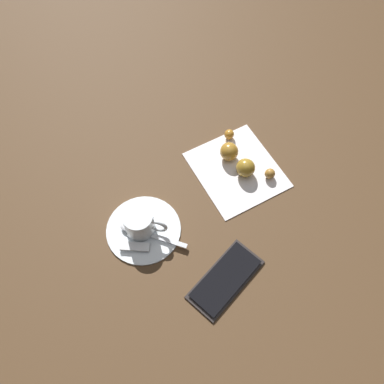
{
  "coord_description": "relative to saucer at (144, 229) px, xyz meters",
  "views": [
    {
      "loc": [
        0.18,
        0.36,
        0.75
      ],
      "look_at": [
        0.01,
        -0.0,
        0.03
      ],
      "focal_mm": 38.63,
      "sensor_mm": 36.0,
      "label": 1
    }
  ],
  "objects": [
    {
      "name": "croissant",
      "position": [
        -0.24,
        -0.06,
        0.02
      ],
      "size": [
        0.09,
        0.15,
        0.04
      ],
      "color": "#B37525",
      "rests_on": "napkin"
    },
    {
      "name": "espresso_cup",
      "position": [
        0.0,
        -0.0,
        0.03
      ],
      "size": [
        0.08,
        0.07,
        0.05
      ],
      "color": "white",
      "rests_on": "saucer"
    },
    {
      "name": "saucer",
      "position": [
        0.0,
        0.0,
        0.0
      ],
      "size": [
        0.15,
        0.15,
        0.01
      ],
      "primitive_type": "cylinder",
      "color": "white",
      "rests_on": "ground"
    },
    {
      "name": "cell_phone",
      "position": [
        -0.1,
        0.16,
        0.0
      ],
      "size": [
        0.17,
        0.12,
        0.01
      ],
      "color": "black",
      "rests_on": "ground"
    },
    {
      "name": "napkin",
      "position": [
        -0.23,
        -0.05,
        -0.0
      ],
      "size": [
        0.18,
        0.19,
        0.0
      ],
      "primitive_type": "cube",
      "rotation": [
        0.0,
        0.0,
        0.08
      ],
      "color": "white",
      "rests_on": "ground"
    },
    {
      "name": "teaspoon",
      "position": [
        0.0,
        0.01,
        0.01
      ],
      "size": [
        0.11,
        0.1,
        0.01
      ],
      "color": "silver",
      "rests_on": "saucer"
    },
    {
      "name": "ground_plane",
      "position": [
        -0.13,
        -0.02,
        -0.0
      ],
      "size": [
        1.8,
        1.8,
        0.0
      ],
      "primitive_type": "plane",
      "color": "#4E3620"
    },
    {
      "name": "sugar_packet",
      "position": [
        0.03,
        0.03,
        0.01
      ],
      "size": [
        0.06,
        0.04,
        0.01
      ],
      "primitive_type": "cube",
      "rotation": [
        0.0,
        0.0,
        8.94
      ],
      "color": "white",
      "rests_on": "saucer"
    }
  ]
}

